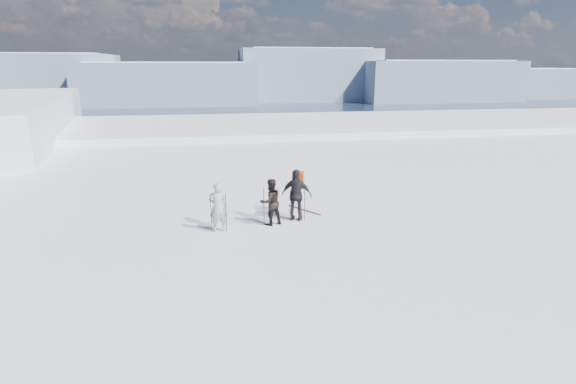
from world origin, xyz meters
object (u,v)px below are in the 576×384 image
skier_dark (271,202)px  skis_loose (302,210)px  skier_grey (218,207)px  skier_pack (297,195)px

skier_dark → skis_loose: bearing=-156.0°
skier_dark → skis_loose: skier_dark is taller
skier_grey → skier_pack: skier_pack is taller
skier_grey → skier_dark: skier_grey is taller
skier_pack → skis_loose: bearing=-89.6°
skier_pack → skis_loose: size_ratio=1.13×
skier_grey → skis_loose: (3.28, 1.72, -0.84)m
skis_loose → skier_grey: bearing=-152.4°
skier_dark → skier_grey: bearing=-8.8°
skier_grey → skier_pack: bearing=-166.0°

